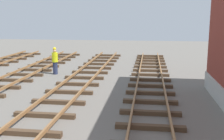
{
  "coord_description": "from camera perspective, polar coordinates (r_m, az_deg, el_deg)",
  "views": [
    {
      "loc": [
        0.41,
        -4.87,
        3.97
      ],
      "look_at": [
        -1.36,
        8.18,
        1.38
      ],
      "focal_mm": 44.45,
      "sensor_mm": 36.0,
      "label": 1
    }
  ],
  "objects": [
    {
      "name": "track_worker_foreground",
      "position": [
        19.36,
        -11.65,
        1.86
      ],
      "size": [
        0.4,
        0.4,
        1.87
      ],
      "color": "#262D4C",
      "rests_on": "ground"
    }
  ]
}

